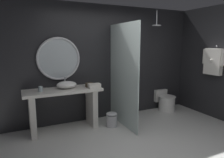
# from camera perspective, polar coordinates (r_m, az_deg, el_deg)

# --- Properties ---
(ground_plane) EXTENTS (5.76, 5.76, 0.00)m
(ground_plane) POSITION_cam_1_polar(r_m,az_deg,el_deg) (3.57, 11.11, -19.69)
(ground_plane) COLOR silver
(back_wall_panel) EXTENTS (4.80, 0.10, 2.60)m
(back_wall_panel) POSITION_cam_1_polar(r_m,az_deg,el_deg) (4.78, -2.00, 4.56)
(back_wall_panel) COLOR #232326
(back_wall_panel) RESTS_ON ground_plane
(side_wall_right) EXTENTS (0.10, 2.47, 2.60)m
(side_wall_right) POSITION_cam_1_polar(r_m,az_deg,el_deg) (5.34, 27.30, 4.04)
(side_wall_right) COLOR #232326
(side_wall_right) RESTS_ON ground_plane
(vanity_counter) EXTENTS (1.52, 0.59, 0.85)m
(vanity_counter) POSITION_cam_1_polar(r_m,az_deg,el_deg) (4.26, -13.44, -6.64)
(vanity_counter) COLOR silver
(vanity_counter) RESTS_ON ground_plane
(vessel_sink) EXTENTS (0.40, 0.33, 0.21)m
(vessel_sink) POSITION_cam_1_polar(r_m,az_deg,el_deg) (4.22, -12.58, -1.59)
(vessel_sink) COLOR white
(vessel_sink) RESTS_ON vanity_counter
(tumbler_cup) EXTENTS (0.08, 0.08, 0.10)m
(tumbler_cup) POSITION_cam_1_polar(r_m,az_deg,el_deg) (4.08, -19.39, -2.65)
(tumbler_cup) COLOR silver
(tumbler_cup) RESTS_ON vanity_counter
(tissue_box) EXTENTS (0.15, 0.10, 0.09)m
(tissue_box) POSITION_cam_1_polar(r_m,az_deg,el_deg) (4.28, -6.35, -1.63)
(tissue_box) COLOR #3D3323
(tissue_box) RESTS_ON vanity_counter
(round_wall_mirror) EXTENTS (0.89, 0.05, 0.89)m
(round_wall_mirror) POSITION_cam_1_polar(r_m,az_deg,el_deg) (4.36, -14.67, 5.49)
(round_wall_mirror) COLOR silver
(shower_glass_panel) EXTENTS (0.02, 1.22, 2.16)m
(shower_glass_panel) POSITION_cam_1_polar(r_m,az_deg,el_deg) (4.28, 3.15, 0.89)
(shower_glass_panel) COLOR silver
(shower_glass_panel) RESTS_ON ground_plane
(rain_shower_head) EXTENTS (0.21, 0.21, 0.35)m
(rain_shower_head) POSITION_cam_1_polar(r_m,az_deg,el_deg) (5.06, 12.37, 14.76)
(rain_shower_head) COLOR silver
(hanging_bathrobe) EXTENTS (0.20, 0.57, 0.67)m
(hanging_bathrobe) POSITION_cam_1_polar(r_m,az_deg,el_deg) (5.22, 26.49, 4.61)
(hanging_bathrobe) COLOR silver
(toilet) EXTENTS (0.44, 0.64, 0.52)m
(toilet) POSITION_cam_1_polar(r_m,az_deg,el_deg) (5.58, 14.59, -6.03)
(toilet) COLOR white
(toilet) RESTS_ON ground_plane
(waste_bin) EXTENTS (0.23, 0.23, 0.31)m
(waste_bin) POSITION_cam_1_polar(r_m,az_deg,el_deg) (4.42, -0.09, -11.18)
(waste_bin) COLOR silver
(waste_bin) RESTS_ON ground_plane
(folded_hand_towel) EXTENTS (0.24, 0.16, 0.09)m
(folded_hand_towel) POSITION_cam_1_polar(r_m,az_deg,el_deg) (4.15, -4.95, -1.94)
(folded_hand_towel) COLOR silver
(folded_hand_towel) RESTS_ON vanity_counter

